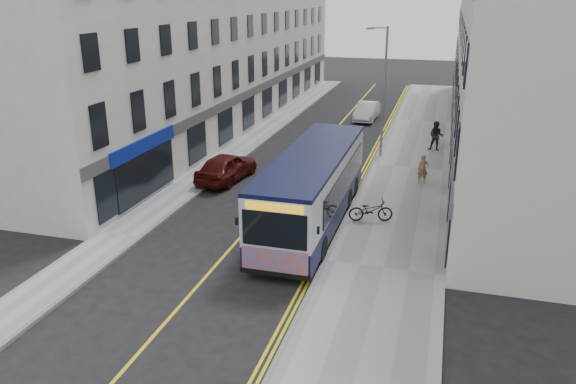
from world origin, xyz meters
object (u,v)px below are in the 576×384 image
Objects in this scene: streetlamp at (383,88)px; pedestrian_far at (436,136)px; city_bus at (313,186)px; car_maroon at (226,167)px; pedestrian_near at (423,169)px; bicycle at (371,210)px; car_white at (367,111)px.

streetlamp reaches higher than pedestrian_far.
city_bus is at bearing -102.30° from pedestrian_far.
streetlamp is at bearing -130.83° from car_maroon.
pedestrian_near is 10.69m from car_maroon.
streetlamp is 11.49m from bicycle.
pedestrian_far is 0.42× the size of car_maroon.
streetlamp is 6.56m from pedestrian_near.
pedestrian_far is at bearing -54.17° from car_white.
car_white reaches higher than bicycle.
pedestrian_near reaches higher than bicycle.
pedestrian_near is 0.81× the size of pedestrian_far.
car_maroon is at bearing -133.02° from pedestrian_far.
city_bus is 7.76m from car_maroon.
pedestrian_far reaches higher than pedestrian_near.
pedestrian_near reaches higher than car_white.
car_maroon is at bearing 179.13° from pedestrian_near.
car_maroon is (-8.52, 3.95, 0.15)m from bicycle.
car_maroon reaches higher than car_white.
car_maroon is (-7.57, -6.87, -3.59)m from streetlamp.
pedestrian_far is 14.24m from car_maroon.
car_white is at bearing -99.50° from car_maroon.
bicycle is 0.45× the size of car_white.
streetlamp is 4.16× the size of pedestrian_far.
city_bus reaches higher than car_maroon.
car_white is at bearing 96.41° from pedestrian_near.
pedestrian_near is 7.01m from pedestrian_far.
bicycle is (2.50, 0.83, -1.19)m from city_bus.
pedestrian_far is (4.89, 13.91, -0.75)m from city_bus.
streetlamp is 4.05× the size of bicycle.
car_maroon is at bearing -104.56° from car_white.
pedestrian_near is at bearing -86.58° from pedestrian_far.
car_maroon is at bearing 49.03° from bicycle.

